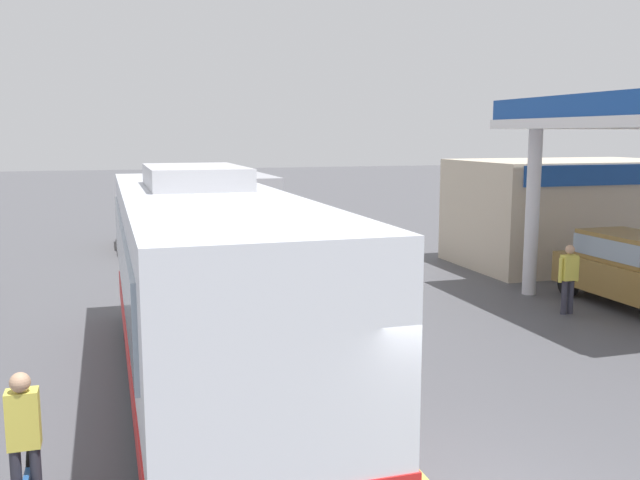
% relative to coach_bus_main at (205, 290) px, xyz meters
% --- Properties ---
extents(ground, '(120.00, 120.00, 0.00)m').
position_rel_coach_bus_main_xyz_m(ground, '(2.11, 15.31, -1.72)').
color(ground, '#4C4C51').
extents(lane_divider_stripe, '(0.16, 50.00, 0.01)m').
position_rel_coach_bus_main_xyz_m(lane_divider_stripe, '(2.11, 10.31, -1.72)').
color(lane_divider_stripe, '#D8CC4C').
rests_on(lane_divider_stripe, ground).
extents(coach_bus_main, '(2.60, 11.04, 3.69)m').
position_rel_coach_bus_main_xyz_m(coach_bus_main, '(0.00, 0.00, 0.00)').
color(coach_bus_main, silver).
rests_on(coach_bus_main, ground).
extents(gas_station_roadside, '(9.10, 11.95, 5.10)m').
position_rel_coach_bus_main_xyz_m(gas_station_roadside, '(12.91, 6.03, 0.91)').
color(gas_station_roadside, '#194799').
rests_on(gas_station_roadside, ground).
extents(car_at_pump, '(1.70, 4.20, 1.82)m').
position_rel_coach_bus_main_xyz_m(car_at_pump, '(10.80, 2.60, -0.71)').
color(car_at_pump, olive).
rests_on(car_at_pump, ground).
extents(minibus_opposing_lane, '(2.04, 6.13, 2.44)m').
position_rel_coach_bus_main_xyz_m(minibus_opposing_lane, '(4.53, 19.51, -0.25)').
color(minibus_opposing_lane, '#A5A5AD').
rests_on(minibus_opposing_lane, ground).
extents(cyclist_on_shoulder, '(0.34, 1.82, 1.72)m').
position_rel_coach_bus_main_xyz_m(cyclist_on_shoulder, '(-2.44, -3.41, -0.94)').
color(cyclist_on_shoulder, black).
rests_on(cyclist_on_shoulder, ground).
extents(pedestrian_near_pump, '(0.55, 0.22, 1.66)m').
position_rel_coach_bus_main_xyz_m(pedestrian_near_pump, '(8.87, 2.47, -0.79)').
color(pedestrian_near_pump, '#33333F').
rests_on(pedestrian_near_pump, ground).
extents(car_trailing_behind_bus, '(1.70, 4.20, 1.82)m').
position_rel_coach_bus_main_xyz_m(car_trailing_behind_bus, '(-0.08, 15.56, -0.71)').
color(car_trailing_behind_bus, olive).
rests_on(car_trailing_behind_bus, ground).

